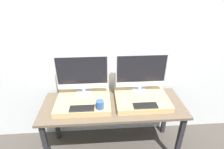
# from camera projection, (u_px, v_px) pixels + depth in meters

# --- Properties ---
(wall_back) EXTENTS (8.00, 0.04, 2.60)m
(wall_back) POSITION_uv_depth(u_px,v_px,m) (111.00, 48.00, 2.12)
(wall_back) COLOR silver
(wall_back) RESTS_ON ground_plane
(workbench) EXTENTS (1.65, 0.60, 0.73)m
(workbench) POSITION_uv_depth(u_px,v_px,m) (113.00, 110.00, 2.08)
(workbench) COLOR brown
(workbench) RESTS_ON ground_plane
(wooden_riser_left) EXTENTS (0.62, 0.48, 0.07)m
(wooden_riser_left) POSITION_uv_depth(u_px,v_px,m) (83.00, 102.00, 2.03)
(wooden_riser_left) COLOR tan
(wooden_riser_left) RESTS_ON workbench
(monitor_left) EXTENTS (0.60, 0.19, 0.49)m
(monitor_left) POSITION_uv_depth(u_px,v_px,m) (82.00, 74.00, 2.02)
(monitor_left) COLOR #B2B2B7
(monitor_left) RESTS_ON wooden_riser_left
(keyboard_left) EXTENTS (0.27, 0.11, 0.01)m
(keyboard_left) POSITION_uv_depth(u_px,v_px,m) (82.00, 108.00, 1.86)
(keyboard_left) COLOR #2D2D2D
(keyboard_left) RESTS_ON wooden_riser_left
(mug) EXTENTS (0.09, 0.09, 0.10)m
(mug) POSITION_uv_depth(u_px,v_px,m) (100.00, 104.00, 1.86)
(mug) COLOR #335693
(mug) RESTS_ON wooden_riser_left
(wooden_riser_right) EXTENTS (0.62, 0.48, 0.07)m
(wooden_riser_right) POSITION_uv_depth(u_px,v_px,m) (142.00, 99.00, 2.08)
(wooden_riser_right) COLOR tan
(wooden_riser_right) RESTS_ON workbench
(monitor_right) EXTENTS (0.60, 0.19, 0.49)m
(monitor_right) POSITION_uv_depth(u_px,v_px,m) (141.00, 72.00, 2.06)
(monitor_right) COLOR #B2B2B7
(monitor_right) RESTS_ON wooden_riser_right
(keyboard_right) EXTENTS (0.27, 0.11, 0.01)m
(keyboard_right) POSITION_uv_depth(u_px,v_px,m) (145.00, 106.00, 1.91)
(keyboard_right) COLOR #2D2D2D
(keyboard_right) RESTS_ON wooden_riser_right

